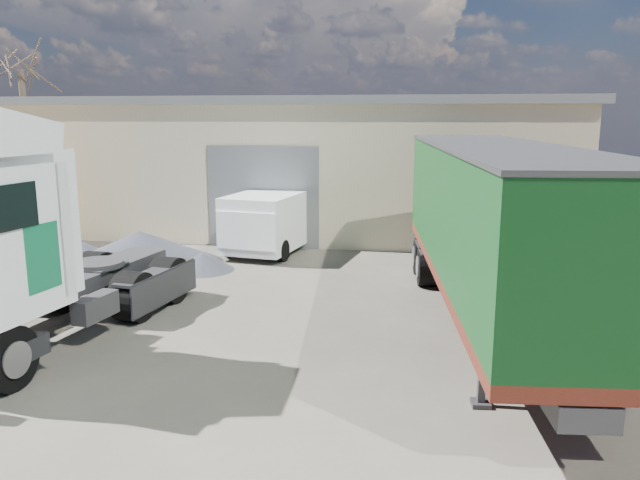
% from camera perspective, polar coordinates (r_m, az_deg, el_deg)
% --- Properties ---
extents(ground, '(120.00, 120.00, 0.00)m').
position_cam_1_polar(ground, '(12.67, -8.12, -10.38)').
color(ground, '#2A2822').
rests_on(ground, ground).
extents(warehouse, '(30.60, 12.60, 5.42)m').
position_cam_1_polar(warehouse, '(28.92, -9.83, 7.29)').
color(warehouse, beige).
rests_on(warehouse, ground).
extents(bare_tree, '(4.00, 4.00, 9.60)m').
position_cam_1_polar(bare_tree, '(38.14, -25.82, 15.24)').
color(bare_tree, '#382B21').
rests_on(bare_tree, ground).
extents(tractor_unit, '(3.70, 7.61, 4.89)m').
position_cam_1_polar(tractor_unit, '(13.42, -26.94, -1.12)').
color(tractor_unit, black).
rests_on(tractor_unit, ground).
extents(box_trailer, '(3.91, 12.40, 4.05)m').
position_cam_1_polar(box_trailer, '(14.05, 15.66, 1.95)').
color(box_trailer, '#2D2D30').
rests_on(box_trailer, ground).
extents(panel_van, '(2.78, 5.28, 2.06)m').
position_cam_1_polar(panel_van, '(21.72, -4.25, 1.83)').
color(panel_van, black).
rests_on(panel_van, ground).
extents(orange_skip, '(4.04, 3.05, 2.25)m').
position_cam_1_polar(orange_skip, '(26.04, -25.35, 2.18)').
color(orange_skip, '#2D2D30').
rests_on(orange_skip, ground).
extents(gravel_heap, '(7.06, 6.60, 1.08)m').
position_cam_1_polar(gravel_heap, '(20.50, -16.34, -0.79)').
color(gravel_heap, black).
rests_on(gravel_heap, ground).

